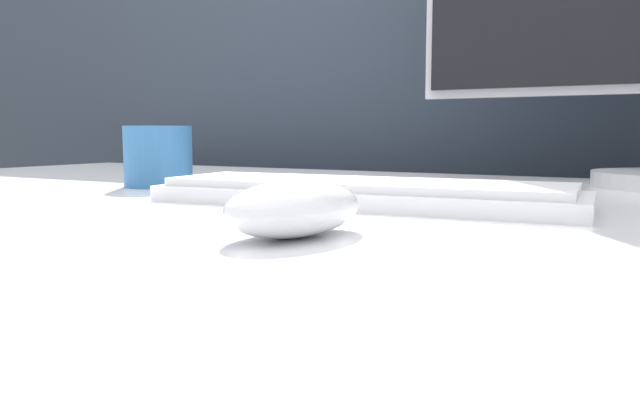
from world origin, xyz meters
TOP-DOWN VIEW (x-y plane):
  - partition_panel at (0.00, 0.67)m, footprint 5.00×0.03m
  - computer_mouse_near at (0.02, -0.15)m, footprint 0.08×0.13m
  - keyboard at (-0.02, 0.04)m, footprint 0.42×0.16m
  - mug at (-0.34, 0.10)m, footprint 0.09×0.09m

SIDE VIEW (x-z plane):
  - partition_panel at x=0.00m, z-range 0.00..1.26m
  - keyboard at x=-0.02m, z-range 0.73..0.75m
  - computer_mouse_near at x=0.02m, z-range 0.73..0.77m
  - mug at x=-0.34m, z-range 0.73..0.81m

